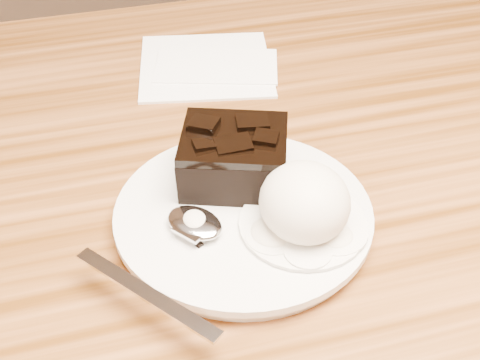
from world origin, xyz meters
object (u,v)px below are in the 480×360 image
object	(u,v)px
brownie	(234,160)
plate	(243,217)
napkin	(206,64)
spoon	(195,224)
ice_cream_scoop	(305,202)

from	to	relation	value
brownie	plate	bearing A→B (deg)	-94.52
brownie	napkin	bearing A→B (deg)	83.18
spoon	brownie	bearing A→B (deg)	10.56
brownie	ice_cream_scoop	bearing A→B (deg)	-62.77
ice_cream_scoop	napkin	world-z (taller)	ice_cream_scoop
ice_cream_scoop	spoon	size ratio (longest dim) A/B	0.39
plate	brownie	xyz separation A→B (m)	(0.00, 0.04, 0.03)
ice_cream_scoop	napkin	size ratio (longest dim) A/B	0.51
brownie	spoon	distance (m)	0.07
plate	napkin	xyz separation A→B (m)	(0.03, 0.26, -0.01)
ice_cream_scoop	napkin	bearing A→B (deg)	91.96
ice_cream_scoop	brownie	bearing A→B (deg)	117.23
plate	ice_cream_scoop	bearing A→B (deg)	-38.21
spoon	napkin	bearing A→B (deg)	37.17
brownie	ice_cream_scoop	xyz separation A→B (m)	(0.04, -0.07, 0.01)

